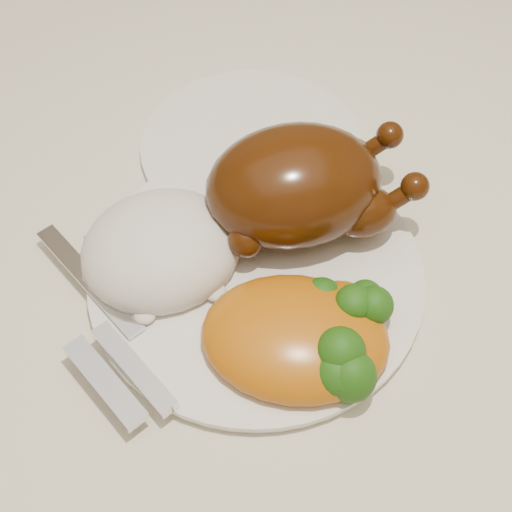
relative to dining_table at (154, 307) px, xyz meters
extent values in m
plane|color=#522E1C|center=(0.00, 0.00, -0.67)|extent=(4.00, 4.00, 0.00)
cube|color=brown|center=(0.00, 0.00, 0.07)|extent=(1.60, 0.90, 0.04)
cube|color=beige|center=(0.00, 0.00, 0.10)|extent=(1.72, 1.02, 0.01)
cylinder|color=white|center=(0.09, -0.06, 0.11)|extent=(0.31, 0.31, 0.01)
cylinder|color=white|center=(0.12, 0.08, 0.11)|extent=(0.27, 0.27, 0.01)
ellipsoid|color=#411C07|center=(0.13, -0.02, 0.16)|extent=(0.15, 0.12, 0.09)
ellipsoid|color=#411C07|center=(0.12, -0.02, 0.18)|extent=(0.07, 0.05, 0.04)
ellipsoid|color=#411C07|center=(0.18, -0.05, 0.15)|extent=(0.06, 0.04, 0.04)
sphere|color=#411C07|center=(0.22, -0.05, 0.17)|extent=(0.02, 0.02, 0.02)
ellipsoid|color=#411C07|center=(0.18, 0.01, 0.15)|extent=(0.06, 0.04, 0.04)
sphere|color=#411C07|center=(0.22, 0.01, 0.17)|extent=(0.02, 0.02, 0.02)
sphere|color=#411C07|center=(0.08, -0.05, 0.14)|extent=(0.03, 0.03, 0.03)
sphere|color=#411C07|center=(0.08, 0.02, 0.14)|extent=(0.03, 0.03, 0.03)
ellipsoid|color=white|center=(0.02, -0.03, 0.13)|extent=(0.14, 0.13, 0.07)
ellipsoid|color=#B75A0B|center=(0.10, -0.14, 0.12)|extent=(0.17, 0.16, 0.05)
ellipsoid|color=#B75A0B|center=(0.14, -0.12, 0.13)|extent=(0.06, 0.06, 0.03)
ellipsoid|color=#103B09|center=(0.12, -0.18, 0.13)|extent=(0.03, 0.03, 0.03)
ellipsoid|color=#103B09|center=(0.13, -0.11, 0.13)|extent=(0.03, 0.03, 0.04)
ellipsoid|color=#103B09|center=(0.12, -0.13, 0.13)|extent=(0.03, 0.03, 0.02)
ellipsoid|color=#103B09|center=(0.16, -0.12, 0.13)|extent=(0.03, 0.03, 0.02)
ellipsoid|color=#103B09|center=(0.08, -0.15, 0.13)|extent=(0.04, 0.04, 0.03)
ellipsoid|color=#103B09|center=(0.12, -0.17, 0.13)|extent=(0.04, 0.04, 0.03)
ellipsoid|color=#103B09|center=(0.12, -0.16, 0.14)|extent=(0.04, 0.04, 0.04)
ellipsoid|color=#103B09|center=(0.16, -0.13, 0.14)|extent=(0.03, 0.03, 0.03)
ellipsoid|color=#103B09|center=(0.13, -0.18, 0.13)|extent=(0.04, 0.04, 0.04)
ellipsoid|color=#103B09|center=(0.15, -0.13, 0.14)|extent=(0.03, 0.03, 0.02)
cube|color=silver|center=(-0.05, -0.04, 0.12)|extent=(0.07, 0.13, 0.00)
cube|color=silver|center=(-0.05, -0.13, 0.12)|extent=(0.05, 0.08, 0.01)
cube|color=silver|center=(-0.02, -0.13, 0.12)|extent=(0.05, 0.09, 0.01)
cube|color=silver|center=(-0.02, -0.04, 0.12)|extent=(0.06, 0.09, 0.00)
camera|label=1|loc=(0.00, -0.38, 0.59)|focal=50.00mm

